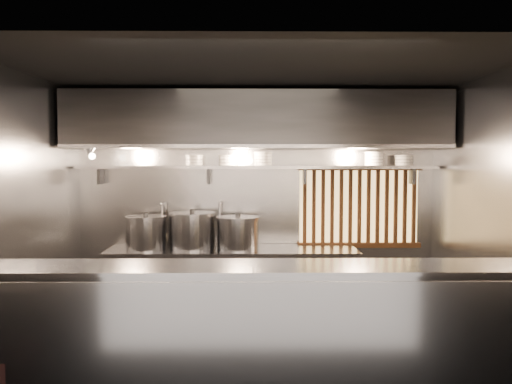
{
  "coord_description": "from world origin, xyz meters",
  "views": [
    {
      "loc": [
        -0.08,
        -4.84,
        1.93
      ],
      "look_at": [
        -0.02,
        0.55,
        1.62
      ],
      "focal_mm": 35.0,
      "sensor_mm": 36.0,
      "label": 1
    }
  ],
  "objects_px": {
    "heat_lamp": "(90,151)",
    "stock_pot_left": "(146,233)",
    "pendant_bulb": "(249,161)",
    "stock_pot_mid": "(238,233)",
    "stock_pot_right": "(192,230)"
  },
  "relations": [
    {
      "from": "stock_pot_left",
      "to": "pendant_bulb",
      "type": "bearing_deg",
      "value": 5.09
    },
    {
      "from": "stock_pot_mid",
      "to": "stock_pot_right",
      "type": "distance_m",
      "value": 0.56
    },
    {
      "from": "stock_pot_left",
      "to": "stock_pot_mid",
      "type": "distance_m",
      "value": 1.1
    },
    {
      "from": "pendant_bulb",
      "to": "stock_pot_left",
      "type": "relative_size",
      "value": 0.33
    },
    {
      "from": "heat_lamp",
      "to": "pendant_bulb",
      "type": "xyz_separation_m",
      "value": [
        1.8,
        0.35,
        -0.11
      ]
    },
    {
      "from": "stock_pot_mid",
      "to": "stock_pot_left",
      "type": "bearing_deg",
      "value": -178.97
    },
    {
      "from": "stock_pot_mid",
      "to": "stock_pot_right",
      "type": "bearing_deg",
      "value": 175.66
    },
    {
      "from": "stock_pot_left",
      "to": "stock_pot_right",
      "type": "relative_size",
      "value": 0.83
    },
    {
      "from": "heat_lamp",
      "to": "stock_pot_left",
      "type": "height_order",
      "value": "heat_lamp"
    },
    {
      "from": "pendant_bulb",
      "to": "stock_pot_right",
      "type": "xyz_separation_m",
      "value": [
        -0.68,
        -0.05,
        -0.84
      ]
    },
    {
      "from": "heat_lamp",
      "to": "stock_pot_left",
      "type": "relative_size",
      "value": 0.62
    },
    {
      "from": "stock_pot_mid",
      "to": "heat_lamp",
      "type": "bearing_deg",
      "value": -171.14
    },
    {
      "from": "pendant_bulb",
      "to": "stock_pot_left",
      "type": "height_order",
      "value": "pendant_bulb"
    },
    {
      "from": "pendant_bulb",
      "to": "stock_pot_right",
      "type": "bearing_deg",
      "value": -176.04
    },
    {
      "from": "pendant_bulb",
      "to": "stock_pot_mid",
      "type": "height_order",
      "value": "pendant_bulb"
    }
  ]
}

